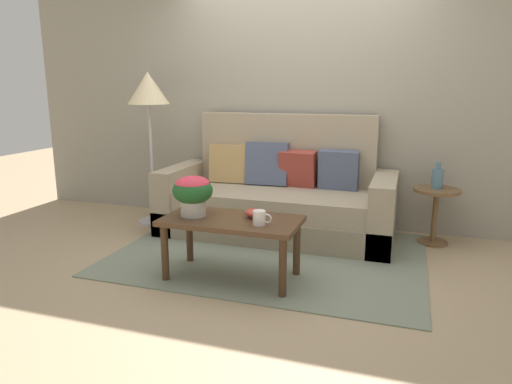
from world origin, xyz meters
name	(u,v)px	position (x,y,z in m)	size (l,w,h in m)	color
ground_plane	(264,260)	(0.00, 0.00, 0.00)	(14.00, 14.00, 0.00)	tan
wall_back	(301,86)	(0.00, 1.28, 1.45)	(6.40, 0.12, 2.89)	gray
area_rug	(269,254)	(0.00, 0.16, 0.01)	(2.62, 1.93, 0.01)	gray
couch	(278,199)	(-0.10, 0.79, 0.35)	(2.25, 0.95, 1.17)	gray
coffee_table	(231,227)	(-0.13, -0.43, 0.41)	(1.03, 0.53, 0.48)	#442D1B
side_table	(436,206)	(1.37, 0.92, 0.36)	(0.42, 0.42, 0.53)	brown
floor_lamp	(148,97)	(-1.46, 0.70, 1.33)	(0.43, 0.43, 1.59)	#B2B2B7
potted_plant	(193,191)	(-0.43, -0.45, 0.67)	(0.31, 0.31, 0.31)	#B7B2A8
coffee_mug	(260,218)	(0.13, -0.52, 0.53)	(0.14, 0.09, 0.10)	white
snack_bowl	(254,213)	(0.03, -0.35, 0.52)	(0.14, 0.14, 0.07)	#B2382D
table_vase	(437,178)	(1.37, 0.93, 0.62)	(0.10, 0.10, 0.24)	slate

